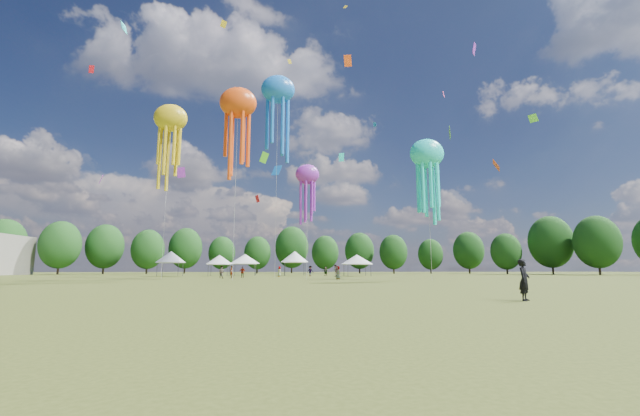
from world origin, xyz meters
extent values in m
plane|color=#384416|center=(0.00, 0.00, 0.00)|extent=(300.00, 300.00, 0.00)
imported|color=black|center=(9.31, -1.64, 0.79)|extent=(0.68, 0.67, 1.58)
imported|color=gray|center=(-6.92, 37.05, 0.81)|extent=(0.98, 0.90, 1.61)
imported|color=gray|center=(0.70, 48.91, 0.82)|extent=(0.69, 0.90, 1.63)
imported|color=gray|center=(9.14, 44.71, 0.92)|extent=(0.72, 0.92, 1.85)
imported|color=gray|center=(5.85, 50.77, 0.87)|extent=(1.24, 0.89, 1.74)
imported|color=gray|center=(-4.50, 40.22, 0.77)|extent=(0.92, 0.43, 1.54)
imported|color=gray|center=(8.61, 52.05, 0.82)|extent=(1.51, 1.27, 1.63)
imported|color=gray|center=(-5.81, 38.39, 0.82)|extent=(0.39, 0.60, 1.65)
imported|color=gray|center=(7.45, 31.69, 0.78)|extent=(0.84, 0.91, 1.55)
cylinder|color=#47474C|center=(-19.01, 51.78, 1.09)|extent=(0.08, 0.08, 2.19)
cylinder|color=#47474C|center=(-19.01, 55.12, 1.09)|extent=(0.08, 0.08, 2.19)
cylinder|color=#47474C|center=(-15.67, 51.78, 1.09)|extent=(0.08, 0.08, 2.19)
cylinder|color=#47474C|center=(-15.67, 55.12, 1.09)|extent=(0.08, 0.08, 2.19)
cube|color=silver|center=(-17.34, 53.45, 2.24)|extent=(3.73, 3.73, 0.10)
cone|color=silver|center=(-17.34, 53.45, 3.22)|extent=(4.85, 4.85, 1.87)
cylinder|color=#47474C|center=(-11.28, 54.13, 0.96)|extent=(0.08, 0.08, 1.92)
cylinder|color=#47474C|center=(-11.28, 57.33, 0.96)|extent=(0.08, 0.08, 1.92)
cylinder|color=#47474C|center=(-8.08, 54.13, 0.96)|extent=(0.08, 0.08, 1.92)
cylinder|color=#47474C|center=(-8.08, 57.33, 0.96)|extent=(0.08, 0.08, 1.92)
cube|color=silver|center=(-9.68, 55.73, 1.97)|extent=(3.60, 3.60, 0.10)
cone|color=silver|center=(-9.68, 55.73, 2.84)|extent=(4.68, 4.68, 1.65)
cylinder|color=#47474C|center=(-7.39, 56.51, 1.03)|extent=(0.08, 0.08, 2.06)
cylinder|color=#47474C|center=(-7.39, 60.34, 1.03)|extent=(0.08, 0.08, 2.06)
cylinder|color=#47474C|center=(-3.55, 56.51, 1.03)|extent=(0.08, 0.08, 2.06)
cylinder|color=#47474C|center=(-3.55, 60.34, 1.03)|extent=(0.08, 0.08, 2.06)
cube|color=silver|center=(-5.47, 58.42, 2.11)|extent=(4.23, 4.23, 0.10)
cone|color=silver|center=(-5.47, 58.42, 3.04)|extent=(5.50, 5.50, 1.76)
cylinder|color=#47474C|center=(1.78, 54.83, 1.16)|extent=(0.08, 0.08, 2.31)
cylinder|color=#47474C|center=(1.78, 58.35, 1.16)|extent=(0.08, 0.08, 2.31)
cylinder|color=#47474C|center=(5.30, 54.83, 1.16)|extent=(0.08, 0.08, 2.31)
cylinder|color=#47474C|center=(5.30, 58.35, 1.16)|extent=(0.08, 0.08, 2.31)
cube|color=silver|center=(3.54, 56.59, 2.36)|extent=(3.92, 3.92, 0.10)
cone|color=silver|center=(3.54, 56.59, 3.40)|extent=(5.09, 5.09, 1.98)
cylinder|color=#47474C|center=(12.03, 49.74, 0.96)|extent=(0.08, 0.08, 1.92)
cylinder|color=#47474C|center=(12.03, 53.62, 0.96)|extent=(0.08, 0.08, 1.92)
cylinder|color=#47474C|center=(15.91, 49.74, 0.96)|extent=(0.08, 0.08, 1.92)
cylinder|color=#47474C|center=(15.91, 53.62, 0.96)|extent=(0.08, 0.08, 1.92)
cube|color=silver|center=(13.97, 51.68, 1.97)|extent=(4.28, 4.28, 0.10)
cone|color=silver|center=(13.97, 51.68, 2.84)|extent=(5.57, 5.57, 1.64)
ellipsoid|color=#FA4D0F|center=(-4.59, 27.84, 19.97)|extent=(4.19, 2.94, 3.57)
cylinder|color=beige|center=(-4.59, 27.84, 9.99)|extent=(0.03, 0.03, 19.97)
ellipsoid|color=blue|center=(-0.04, 39.85, 27.47)|extent=(4.96, 3.47, 4.22)
cylinder|color=beige|center=(-0.04, 39.85, 13.73)|extent=(0.03, 0.03, 27.47)
ellipsoid|color=#1CEFE8|center=(16.18, 24.38, 13.68)|extent=(3.77, 2.64, 3.20)
cylinder|color=beige|center=(16.18, 24.38, 6.84)|extent=(0.03, 0.03, 13.68)
ellipsoid|color=yellow|center=(-14.09, 36.01, 20.92)|extent=(4.31, 3.01, 3.66)
cylinder|color=beige|center=(-14.09, 36.01, 10.46)|extent=(0.03, 0.03, 20.92)
ellipsoid|color=purple|center=(3.40, 28.19, 11.89)|extent=(2.71, 1.90, 2.30)
cylinder|color=beige|center=(3.40, 28.19, 5.95)|extent=(0.03, 0.03, 11.89)
cube|color=yellow|center=(-6.50, 27.34, 29.30)|extent=(0.80, 0.39, 0.91)
cube|color=#59D122|center=(-2.42, 59.46, 22.56)|extent=(1.88, 1.55, 2.08)
cube|color=blue|center=(18.83, 56.35, 29.02)|extent=(0.61, 0.80, 0.88)
cube|color=#1CEFE8|center=(-20.07, 34.00, 32.18)|extent=(0.69, 1.38, 1.52)
cube|color=#FF4B9C|center=(4.95, 51.44, 17.34)|extent=(0.94, 0.25, 1.18)
cube|color=purple|center=(22.69, 24.86, 26.72)|extent=(0.86, 1.01, 1.33)
cube|color=yellow|center=(2.07, 53.50, 39.52)|extent=(0.87, 0.48, 1.07)
cube|color=#59D122|center=(31.32, 27.55, 19.64)|extent=(0.89, 0.97, 1.33)
cube|color=purple|center=(-20.14, 69.47, 21.53)|extent=(1.54, 1.80, 2.44)
cube|color=red|center=(-24.73, 36.54, 27.44)|extent=(0.63, 1.17, 1.15)
cube|color=#FA4D0F|center=(13.00, 52.98, 40.08)|extent=(1.83, 1.38, 2.39)
cube|color=#59D122|center=(33.81, 55.84, 27.66)|extent=(0.80, 2.35, 2.79)
cube|color=#1CEFE8|center=(13.57, 64.27, 24.50)|extent=(1.27, 1.39, 1.96)
cube|color=#FF4B9C|center=(23.42, 35.18, 25.84)|extent=(0.62, 0.70, 1.02)
cube|color=purple|center=(-30.82, 56.74, 16.88)|extent=(1.10, 1.52, 1.96)
cube|color=red|center=(-3.39, 56.38, 13.88)|extent=(0.92, 0.99, 1.35)
cube|color=#FA4D0F|center=(27.57, 30.09, 14.19)|extent=(0.94, 1.66, 1.64)
cube|color=yellow|center=(13.95, 59.92, 56.24)|extent=(1.03, 0.59, 1.02)
cube|color=blue|center=(-0.01, 49.34, 17.54)|extent=(1.84, 1.57, 1.91)
cylinder|color=#38281C|center=(-60.14, 80.52, 1.77)|extent=(0.44, 0.44, 3.53)
ellipsoid|color=#183F15|center=(-60.14, 80.52, 6.85)|extent=(8.83, 8.83, 11.04)
cylinder|color=#38281C|center=(-47.17, 78.19, 1.68)|extent=(0.44, 0.44, 3.36)
ellipsoid|color=#183F15|center=(-47.17, 78.19, 6.51)|extent=(8.40, 8.40, 10.51)
cylinder|color=#38281C|center=(-40.68, 85.49, 1.71)|extent=(0.44, 0.44, 3.41)
ellipsoid|color=#183F15|center=(-40.68, 85.49, 6.61)|extent=(8.53, 8.53, 10.66)
cylinder|color=#38281C|center=(-30.60, 85.02, 1.53)|extent=(0.44, 0.44, 3.07)
ellipsoid|color=#183F15|center=(-30.60, 85.02, 5.94)|extent=(7.66, 7.66, 9.58)
cylinder|color=#38281C|center=(-23.51, 93.33, 1.72)|extent=(0.44, 0.44, 3.43)
ellipsoid|color=#183F15|center=(-23.51, 93.33, 6.65)|extent=(8.58, 8.58, 10.73)
cylinder|color=#38281C|center=(-14.76, 98.96, 1.47)|extent=(0.44, 0.44, 2.95)
ellipsoid|color=#183F15|center=(-14.76, 98.96, 5.71)|extent=(7.37, 7.37, 9.21)
cylinder|color=#38281C|center=(-4.70, 95.06, 1.45)|extent=(0.44, 0.44, 2.89)
ellipsoid|color=#183F15|center=(-4.70, 95.06, 5.61)|extent=(7.23, 7.23, 9.04)
cylinder|color=#38281C|center=(4.91, 99.49, 1.92)|extent=(0.44, 0.44, 3.84)
ellipsoid|color=#183F15|center=(4.91, 99.49, 7.44)|extent=(9.60, 9.60, 11.99)
cylinder|color=#38281C|center=(13.19, 88.44, 1.42)|extent=(0.44, 0.44, 2.84)
ellipsoid|color=#183F15|center=(13.19, 88.44, 5.51)|extent=(7.11, 7.11, 8.89)
cylinder|color=#38281C|center=(22.93, 91.04, 1.58)|extent=(0.44, 0.44, 3.16)
ellipsoid|color=#183F15|center=(22.93, 91.04, 6.13)|extent=(7.91, 7.91, 9.88)
cylinder|color=#38281C|center=(30.69, 85.29, 1.44)|extent=(0.44, 0.44, 2.88)
ellipsoid|color=#183F15|center=(30.69, 85.29, 5.59)|extent=(7.21, 7.21, 9.01)
cylinder|color=#38281C|center=(41.52, 87.24, 1.31)|extent=(0.44, 0.44, 2.63)
ellipsoid|color=#183F15|center=(41.52, 87.24, 5.09)|extent=(6.57, 6.57, 8.22)
cylinder|color=#38281C|center=(50.52, 83.73, 1.56)|extent=(0.44, 0.44, 3.13)
ellipsoid|color=#183F15|center=(50.52, 83.73, 6.06)|extent=(7.81, 7.81, 9.77)
cylinder|color=#38281C|center=(53.64, 71.81, 1.36)|extent=(0.44, 0.44, 2.72)
ellipsoid|color=#183F15|center=(53.64, 71.81, 5.27)|extent=(6.80, 6.80, 8.50)
cylinder|color=#38281C|center=(62.96, 68.92, 1.90)|extent=(0.44, 0.44, 3.81)
ellipsoid|color=#183F15|center=(62.96, 68.92, 7.38)|extent=(9.52, 9.52, 11.90)
cylinder|color=#38281C|center=(66.57, 59.80, 1.76)|extent=(0.44, 0.44, 3.51)
ellipsoid|color=#183F15|center=(66.57, 59.80, 6.80)|extent=(8.78, 8.78, 10.97)
camera|label=1|loc=(-0.25, -16.14, 1.20)|focal=22.41mm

